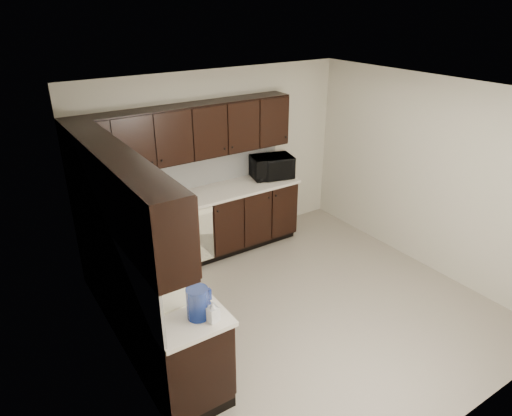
{
  "coord_description": "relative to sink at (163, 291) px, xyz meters",
  "views": [
    {
      "loc": [
        -2.89,
        -3.38,
        3.32
      ],
      "look_at": [
        -0.26,
        0.6,
        1.13
      ],
      "focal_mm": 32.0,
      "sensor_mm": 36.0,
      "label": 1
    }
  ],
  "objects": [
    {
      "name": "dishwasher",
      "position": [
        0.98,
        1.42,
        -0.33
      ],
      "size": [
        0.58,
        0.04,
        0.78
      ],
      "color": "#F6EECA",
      "rests_on": "lower_cabinets"
    },
    {
      "name": "backsplash",
      "position": [
        0.46,
        1.33,
        0.3
      ],
      "size": [
        3.0,
        2.8,
        0.48
      ],
      "color": "white",
      "rests_on": "countertop"
    },
    {
      "name": "storage_bin",
      "position": [
        0.04,
        1.02,
        0.14
      ],
      "size": [
        0.5,
        0.43,
        0.16
      ],
      "primitive_type": "cube",
      "rotation": [
        0.0,
        0.0,
        0.32
      ],
      "color": "silver",
      "rests_on": "countertop"
    },
    {
      "name": "paper_towel_roll",
      "position": [
        0.07,
        1.21,
        0.21
      ],
      "size": [
        0.17,
        0.17,
        0.29
      ],
      "primitive_type": "cylinder",
      "rotation": [
        0.0,
        0.0,
        0.29
      ],
      "color": "white",
      "rests_on": "countertop"
    },
    {
      "name": "blue_pitcher",
      "position": [
        0.07,
        -0.58,
        0.2
      ],
      "size": [
        0.19,
        0.19,
        0.28
      ],
      "primitive_type": "cylinder",
      "rotation": [
        0.0,
        0.0,
        -0.04
      ],
      "color": "navy",
      "rests_on": "countertop"
    },
    {
      "name": "wall_back",
      "position": [
        1.68,
        2.01,
        0.37
      ],
      "size": [
        4.0,
        0.02,
        2.5
      ],
      "primitive_type": "cube",
      "color": "#BEB7A2",
      "rests_on": "floor"
    },
    {
      "name": "soap_bottle_a",
      "position": [
        0.15,
        -0.69,
        0.16
      ],
      "size": [
        0.1,
        0.1,
        0.19
      ],
      "primitive_type": "imported",
      "rotation": [
        0.0,
        0.0,
        0.16
      ],
      "color": "gray",
      "rests_on": "countertop"
    },
    {
      "name": "toaster_oven",
      "position": [
        -0.07,
        1.77,
        0.17
      ],
      "size": [
        0.4,
        0.33,
        0.22
      ],
      "primitive_type": "cube",
      "rotation": [
        0.0,
        0.0,
        0.23
      ],
      "color": "#B2B2B4",
      "rests_on": "countertop"
    },
    {
      "name": "wall_right",
      "position": [
        3.68,
        0.01,
        0.37
      ],
      "size": [
        0.02,
        4.0,
        2.5
      ],
      "primitive_type": "cube",
      "color": "#BEB7A2",
      "rests_on": "floor"
    },
    {
      "name": "soap_bottle_b",
      "position": [
        -0.09,
        0.53,
        0.16
      ],
      "size": [
        0.09,
        0.09,
        0.21
      ],
      "primitive_type": "imported",
      "rotation": [
        0.0,
        0.0,
        0.16
      ],
      "color": "gray",
      "rests_on": "countertop"
    },
    {
      "name": "upper_cabinets",
      "position": [
        0.58,
        1.22,
        0.89
      ],
      "size": [
        3.0,
        2.8,
        0.7
      ],
      "color": "black",
      "rests_on": "wall_back"
    },
    {
      "name": "wall_front",
      "position": [
        1.68,
        -1.99,
        0.37
      ],
      "size": [
        4.0,
        0.02,
        2.5
      ],
      "primitive_type": "cube",
      "color": "#BEB7A2",
      "rests_on": "floor"
    },
    {
      "name": "sink",
      "position": [
        0.0,
        0.0,
        0.0
      ],
      "size": [
        0.54,
        0.82,
        0.42
      ],
      "color": "#F6EECA",
      "rests_on": "countertop"
    },
    {
      "name": "wall_left",
      "position": [
        -0.32,
        0.01,
        0.37
      ],
      "size": [
        0.02,
        4.0,
        2.5
      ],
      "primitive_type": "cube",
      "color": "#BEB7A2",
      "rests_on": "floor"
    },
    {
      "name": "floor",
      "position": [
        1.68,
        0.01,
        -0.88
      ],
      "size": [
        4.0,
        4.0,
        0.0
      ],
      "primitive_type": "plane",
      "color": "gray",
      "rests_on": "ground"
    },
    {
      "name": "microwave",
      "position": [
        2.43,
        1.72,
        0.22
      ],
      "size": [
        0.66,
        0.53,
        0.32
      ],
      "primitive_type": "imported",
      "rotation": [
        0.0,
        0.0,
        -0.25
      ],
      "color": "black",
      "rests_on": "countertop"
    },
    {
      "name": "countertop",
      "position": [
        0.67,
        1.12,
        0.04
      ],
      "size": [
        3.03,
        2.83,
        0.04
      ],
      "color": "silver",
      "rests_on": "lower_cabinets"
    },
    {
      "name": "teal_tumbler",
      "position": [
        0.16,
        0.56,
        0.16
      ],
      "size": [
        0.12,
        0.12,
        0.2
      ],
      "primitive_type": "cylinder",
      "rotation": [
        0.0,
        0.0,
        0.32
      ],
      "color": "#0C8B88",
      "rests_on": "countertop"
    },
    {
      "name": "lower_cabinets",
      "position": [
        0.67,
        1.12,
        -0.47
      ],
      "size": [
        3.0,
        2.8,
        0.9
      ],
      "color": "black",
      "rests_on": "floor"
    },
    {
      "name": "ceiling",
      "position": [
        1.68,
        0.01,
        1.62
      ],
      "size": [
        4.0,
        4.0,
        0.0
      ],
      "primitive_type": "plane",
      "rotation": [
        3.14,
        0.0,
        0.0
      ],
      "color": "white",
      "rests_on": "wall_back"
    }
  ]
}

